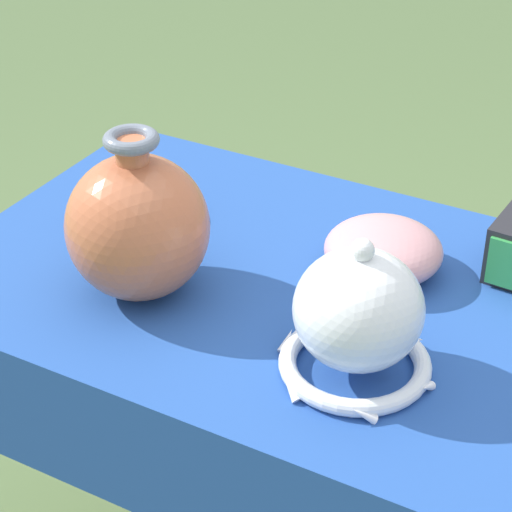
# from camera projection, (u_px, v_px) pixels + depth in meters

# --- Properties ---
(display_table) EXTENTS (1.03, 0.63, 0.78)m
(display_table) POSITION_uv_depth(u_px,v_px,m) (305.00, 350.00, 1.42)
(display_table) COLOR olive
(display_table) RESTS_ON ground_plane
(vase_tall_bulbous) EXTENTS (0.19, 0.19, 0.24)m
(vase_tall_bulbous) POSITION_uv_depth(u_px,v_px,m) (137.00, 226.00, 1.32)
(vase_tall_bulbous) COLOR #BC6642
(vase_tall_bulbous) RESTS_ON display_table
(vase_dome_bell) EXTENTS (0.20, 0.19, 0.19)m
(vase_dome_bell) POSITION_uv_depth(u_px,v_px,m) (358.00, 319.00, 1.18)
(vase_dome_bell) COLOR white
(vase_dome_bell) RESTS_ON display_table
(bowl_shallow_charcoal) EXTENTS (0.15, 0.15, 0.05)m
(bowl_shallow_charcoal) POSITION_uv_depth(u_px,v_px,m) (138.00, 202.00, 1.52)
(bowl_shallow_charcoal) COLOR #2D2D33
(bowl_shallow_charcoal) RESTS_ON display_table
(bowl_shallow_rose) EXTENTS (0.17, 0.17, 0.07)m
(bowl_shallow_rose) POSITION_uv_depth(u_px,v_px,m) (383.00, 250.00, 1.39)
(bowl_shallow_rose) COLOR #D19399
(bowl_shallow_rose) RESTS_ON display_table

